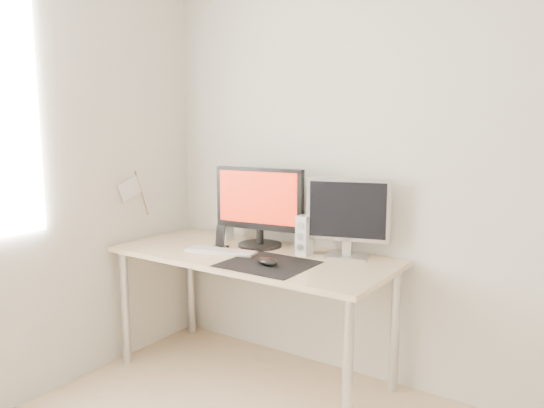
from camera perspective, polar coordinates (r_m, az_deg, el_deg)
The scene contains 11 objects.
wall_back at distance 2.82m, azimuth 17.93°, elevation 4.14°, with size 3.50×3.50×0.00m, color silver.
mousepad at distance 2.76m, azimuth -0.45°, elevation -6.46°, with size 0.45×0.40×0.00m, color black.
mouse at distance 2.72m, azimuth -0.45°, elevation -6.21°, with size 0.11×0.07×0.04m, color black.
desk at distance 3.00m, azimuth -2.14°, elevation -6.77°, with size 1.60×0.70×0.73m.
main_monitor at distance 3.09m, azimuth -1.38°, elevation -0.02°, with size 0.55×0.29×0.47m.
second_monitor at distance 2.87m, azimuth 8.17°, elevation -1.07°, with size 0.44×0.22×0.43m.
speaker_left at distance 3.31m, azimuth -5.05°, elevation -2.01°, with size 0.07×0.08×0.22m.
speaker_right at distance 2.94m, azimuth 3.48°, elevation -3.37°, with size 0.07×0.08×0.22m.
keyboard at distance 3.02m, azimuth -5.45°, elevation -5.05°, with size 0.43×0.19×0.02m.
phone_dock at distance 3.10m, azimuth -5.56°, elevation -4.03°, with size 0.08×0.06×0.13m.
pennant at distance 3.35m, azimuth -14.64°, elevation 1.48°, with size 0.01×0.23×0.29m.
Camera 1 is at (0.77, -0.96, 1.46)m, focal length 35.00 mm.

